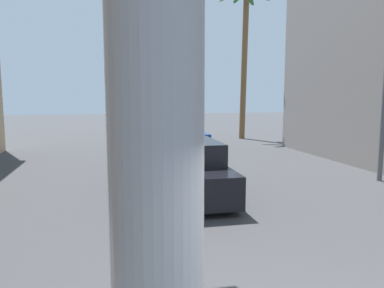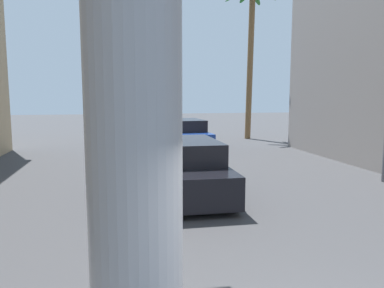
# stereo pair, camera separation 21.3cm
# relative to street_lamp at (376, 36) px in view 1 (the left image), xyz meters

# --- Properties ---
(ground_plane) EXTENTS (93.51, 93.51, 0.00)m
(ground_plane) POSITION_rel_street_lamp_xyz_m (-6.34, 1.84, -4.65)
(ground_plane) COLOR #424244
(street_lamp) EXTENTS (2.94, 0.28, 7.67)m
(street_lamp) POSITION_rel_street_lamp_xyz_m (0.00, 0.00, 0.00)
(street_lamp) COLOR #59595E
(street_lamp) RESTS_ON ground
(car_lead) EXTENTS (2.11, 4.97, 1.56)m
(car_lead) POSITION_rel_street_lamp_xyz_m (-6.23, -0.18, -3.92)
(car_lead) COLOR black
(car_lead) RESTS_ON ground
(car_far) EXTENTS (2.12, 4.85, 1.56)m
(car_far) POSITION_rel_street_lamp_xyz_m (-4.51, 8.98, -3.92)
(car_far) COLOR black
(car_far) RESTS_ON ground
(palm_tree_far_right) EXTENTS (3.31, 3.41, 9.64)m
(palm_tree_far_right) POSITION_rel_street_lamp_xyz_m (0.38, 12.78, 1.33)
(palm_tree_far_right) COLOR brown
(palm_tree_far_right) RESTS_ON ground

